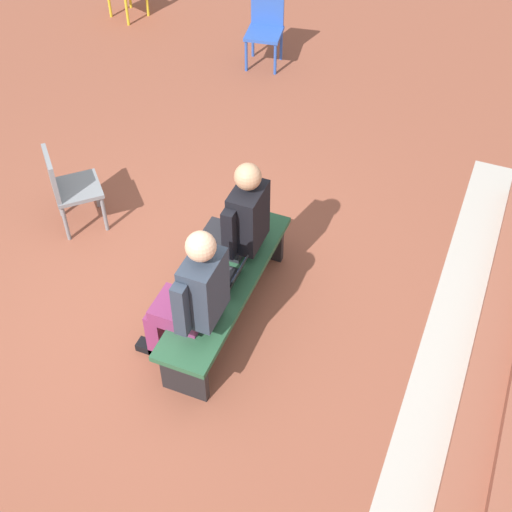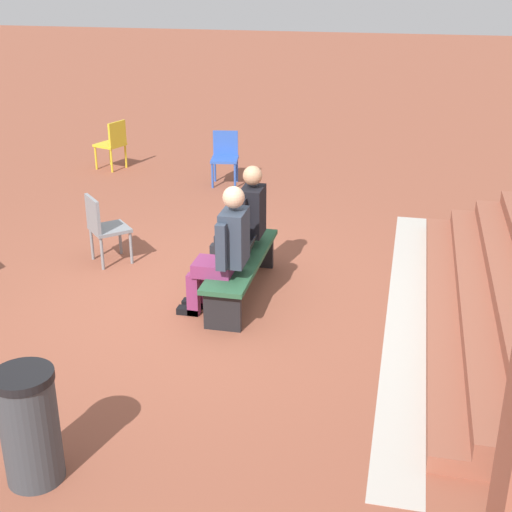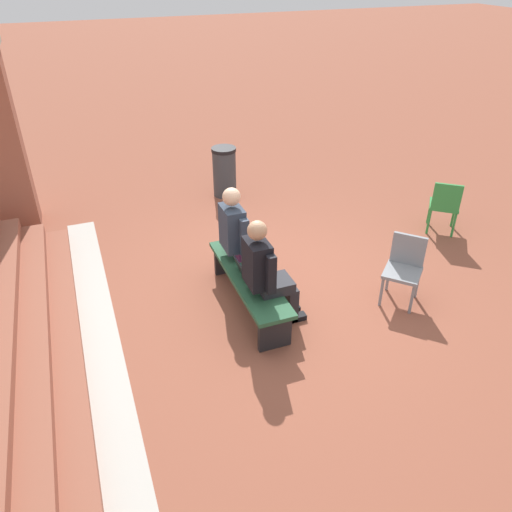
# 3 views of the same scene
# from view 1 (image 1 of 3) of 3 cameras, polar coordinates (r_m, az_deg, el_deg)

# --- Properties ---
(ground_plane) EXTENTS (60.00, 60.00, 0.00)m
(ground_plane) POSITION_cam_1_polar(r_m,az_deg,el_deg) (6.04, -6.38, -5.04)
(ground_plane) COLOR brown
(concrete_strip) EXTENTS (5.89, 0.40, 0.01)m
(concrete_strip) POSITION_cam_1_polar(r_m,az_deg,el_deg) (5.79, 14.22, -9.78)
(concrete_strip) COLOR #B7B2A8
(concrete_strip) RESTS_ON ground
(bench) EXTENTS (1.80, 0.44, 0.45)m
(bench) POSITION_cam_1_polar(r_m,az_deg,el_deg) (5.76, -2.36, -2.64)
(bench) COLOR #285638
(bench) RESTS_ON ground
(person_student) EXTENTS (0.55, 0.69, 1.35)m
(person_student) POSITION_cam_1_polar(r_m,az_deg,el_deg) (5.75, -1.60, 2.54)
(person_student) COLOR #232328
(person_student) RESTS_ON ground
(person_adult) EXTENTS (0.56, 0.71, 1.38)m
(person_adult) POSITION_cam_1_polar(r_m,az_deg,el_deg) (5.23, -5.20, -3.12)
(person_adult) COLOR #7F2D5B
(person_adult) RESTS_ON ground
(laptop) EXTENTS (0.32, 0.29, 0.21)m
(laptop) POSITION_cam_1_polar(r_m,az_deg,el_deg) (5.64, -2.36, -1.79)
(laptop) COLOR black
(laptop) RESTS_ON bench
(plastic_chair_mid_courtyard) EXTENTS (0.59, 0.59, 0.84)m
(plastic_chair_mid_courtyard) POSITION_cam_1_polar(r_m,az_deg,el_deg) (6.73, -14.86, 5.50)
(plastic_chair_mid_courtyard) COLOR gray
(plastic_chair_mid_courtyard) RESTS_ON ground
(plastic_chair_foreground) EXTENTS (0.48, 0.48, 0.84)m
(plastic_chair_foreground) POSITION_cam_1_polar(r_m,az_deg,el_deg) (9.03, 0.76, 17.93)
(plastic_chair_foreground) COLOR #2D56B7
(plastic_chair_foreground) RESTS_ON ground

